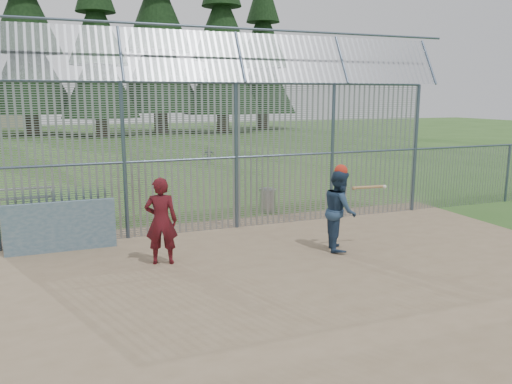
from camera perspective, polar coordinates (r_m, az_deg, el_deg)
name	(u,v)px	position (r m, az deg, el deg)	size (l,w,h in m)	color
ground	(289,267)	(11.00, 3.79, -8.52)	(120.00, 120.00, 0.00)	#2D511E
dirt_infield	(299,274)	(10.57, 4.94, -9.30)	(14.00, 10.00, 0.02)	#756047
dugout_wall	(61,227)	(12.67, -21.41, -3.72)	(2.50, 0.12, 1.20)	#38566B
batter	(340,210)	(12.04, 9.54, -2.06)	(0.94, 0.73, 1.93)	navy
onlooker	(161,221)	(11.06, -10.79, -3.26)	(0.70, 0.46, 1.93)	maroon
bg_kid_seated	(209,155)	(27.19, -5.40, 4.18)	(0.57, 0.24, 0.98)	slate
batting_gear	(345,173)	(11.91, 10.17, 2.11)	(1.29, 0.42, 0.61)	red
trash_can	(268,200)	(15.96, 1.33, -0.93)	(0.56, 0.56, 0.82)	#94969D
bleacher	(5,201)	(17.62, -26.76, -0.88)	(3.00, 0.95, 0.72)	gray
backstop_fence	(297,142)	(14.31, 4.73, 5.68)	(20.09, 0.81, 5.30)	#47566B
conifer_row	(126,19)	(51.80, -14.63, 18.54)	(38.48, 12.26, 20.20)	#332319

